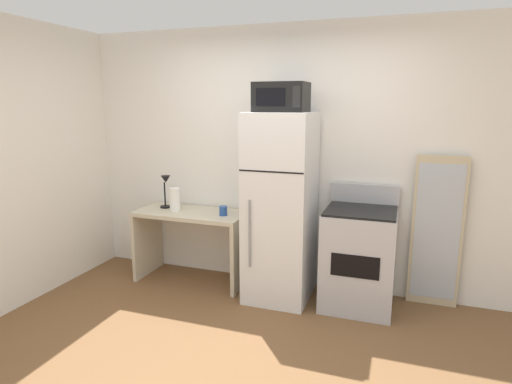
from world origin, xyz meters
name	(u,v)px	position (x,y,z in m)	size (l,w,h in m)	color
ground_plane	(221,370)	(0.00, 0.00, 0.00)	(12.00, 12.00, 0.00)	brown
wall_back_white	(287,158)	(0.00, 1.70, 1.30)	(5.00, 0.10, 2.60)	white
desk	(192,232)	(-0.92, 1.36, 0.52)	(1.15, 0.54, 0.75)	beige
desk_lamp	(166,186)	(-1.24, 1.40, 0.99)	(0.14, 0.12, 0.35)	black
coffee_mug	(223,211)	(-0.55, 1.32, 0.80)	(0.08, 0.08, 0.10)	#264C99
paper_towel_roll	(175,199)	(-1.10, 1.33, 0.87)	(0.11, 0.11, 0.24)	white
refrigerator	(281,207)	(0.06, 1.30, 0.89)	(0.59, 0.68, 1.77)	white
microwave	(281,97)	(0.06, 1.28, 1.90)	(0.46, 0.35, 0.26)	black
oven_range	(359,258)	(0.79, 1.33, 0.47)	(0.63, 0.61, 1.10)	#B7B7BC
leaning_mirror	(437,232)	(1.45, 1.59, 0.70)	(0.44, 0.03, 1.40)	#C6B793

